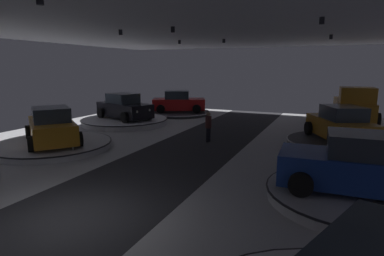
% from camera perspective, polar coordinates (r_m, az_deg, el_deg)
% --- Properties ---
extents(ground, '(24.00, 44.00, 0.06)m').
position_cam_1_polar(ground, '(9.00, -21.69, -15.50)').
color(ground, '#B2B2B7').
extents(display_platform_deep_left, '(5.13, 5.13, 0.24)m').
position_cam_1_polar(display_platform_deep_left, '(26.25, -2.35, 2.76)').
color(display_platform_deep_left, '#333338').
rests_on(display_platform_deep_left, ground).
extents(display_car_deep_left, '(4.57, 3.49, 1.71)m').
position_cam_1_polar(display_car_deep_left, '(26.14, -2.43, 4.65)').
color(display_car_deep_left, red).
rests_on(display_car_deep_left, display_platform_deep_left).
extents(display_platform_far_left, '(5.84, 5.84, 0.38)m').
position_cam_1_polar(display_platform_far_left, '(22.30, -11.94, 1.25)').
color(display_platform_far_left, silver).
rests_on(display_platform_far_left, ground).
extents(display_car_far_left, '(4.56, 3.28, 1.71)m').
position_cam_1_polar(display_car_far_left, '(22.19, -12.08, 3.64)').
color(display_car_far_left, black).
rests_on(display_car_far_left, display_platform_far_left).
extents(display_platform_mid_left, '(5.46, 5.46, 0.31)m').
position_cam_1_polar(display_platform_mid_left, '(16.64, -23.64, -2.83)').
color(display_platform_mid_left, '#B7B7BC').
rests_on(display_platform_mid_left, ground).
extents(display_car_mid_left, '(4.43, 3.97, 1.71)m').
position_cam_1_polar(display_car_mid_left, '(16.43, -23.87, 0.21)').
color(display_car_mid_left, '#B77519').
rests_on(display_car_mid_left, display_platform_mid_left).
extents(display_platform_far_right, '(4.97, 4.97, 0.32)m').
position_cam_1_polar(display_platform_far_right, '(17.20, 24.87, -2.48)').
color(display_platform_far_right, '#333338').
rests_on(display_platform_far_right, ground).
extents(display_car_far_right, '(3.52, 4.57, 1.71)m').
position_cam_1_polar(display_car_far_right, '(17.00, 25.16, 0.48)').
color(display_car_far_right, '#B77519').
rests_on(display_car_far_right, display_platform_far_right).
extents(display_platform_deep_right, '(5.68, 5.68, 0.36)m').
position_cam_1_polar(display_platform_deep_right, '(23.49, 26.68, 0.78)').
color(display_platform_deep_right, silver).
rests_on(display_platform_deep_right, ground).
extents(pickup_truck_deep_right, '(2.86, 5.40, 2.30)m').
position_cam_1_polar(pickup_truck_deep_right, '(23.03, 26.98, 3.34)').
color(pickup_truck_deep_right, '#B77519').
rests_on(pickup_truck_deep_right, display_platform_deep_right).
extents(display_platform_mid_right, '(4.96, 4.96, 0.34)m').
position_cam_1_polar(display_platform_mid_right, '(10.53, 26.94, -10.77)').
color(display_platform_mid_right, '#B7B7BC').
rests_on(display_platform_mid_right, ground).
extents(display_car_mid_right, '(4.31, 2.37, 1.71)m').
position_cam_1_polar(display_car_mid_right, '(10.25, 27.55, -5.99)').
color(display_car_mid_right, navy).
rests_on(display_car_mid_right, display_platform_mid_right).
extents(visitor_walking_near, '(0.32, 0.32, 1.59)m').
position_cam_1_polar(visitor_walking_near, '(16.47, 2.96, 0.56)').
color(visitor_walking_near, black).
rests_on(visitor_walking_near, ground).
extents(stanchion_a, '(0.28, 0.28, 1.01)m').
position_cam_1_polar(stanchion_a, '(14.74, -20.59, -3.50)').
color(stanchion_a, '#333338').
rests_on(stanchion_a, ground).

